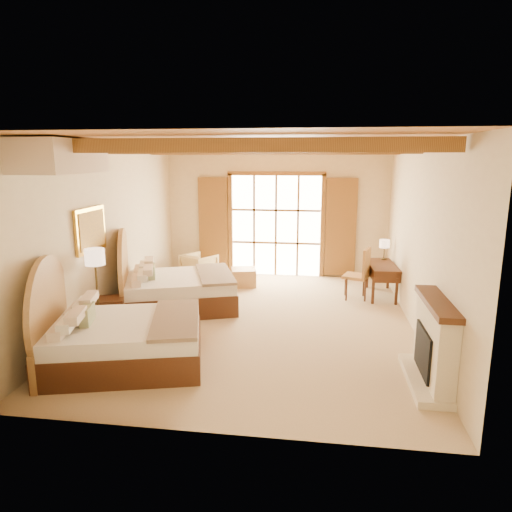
% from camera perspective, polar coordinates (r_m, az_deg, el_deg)
% --- Properties ---
extents(floor, '(7.00, 7.00, 0.00)m').
position_cam_1_polar(floor, '(8.43, 0.12, -8.15)').
color(floor, '#CBB085').
rests_on(floor, ground).
extents(wall_back, '(5.50, 0.00, 5.50)m').
position_cam_1_polar(wall_back, '(11.46, 2.55, 5.52)').
color(wall_back, beige).
rests_on(wall_back, ground).
extents(wall_left, '(0.00, 7.00, 7.00)m').
position_cam_1_polar(wall_left, '(8.82, -17.89, 2.92)').
color(wall_left, beige).
rests_on(wall_left, ground).
extents(wall_right, '(0.00, 7.00, 7.00)m').
position_cam_1_polar(wall_right, '(8.11, 19.75, 2.03)').
color(wall_right, beige).
rests_on(wall_right, ground).
extents(ceiling, '(7.00, 7.00, 0.00)m').
position_cam_1_polar(ceiling, '(7.91, 0.13, 14.14)').
color(ceiling, '#BA7237').
rests_on(ceiling, ground).
extents(ceiling_beams, '(5.39, 4.60, 0.18)m').
position_cam_1_polar(ceiling_beams, '(7.90, 0.13, 13.27)').
color(ceiling_beams, '#8E5D25').
rests_on(ceiling_beams, ceiling).
extents(french_doors, '(3.95, 0.08, 2.60)m').
position_cam_1_polar(french_doors, '(11.45, 2.50, 3.74)').
color(french_doors, white).
rests_on(french_doors, ground).
extents(fireplace, '(0.46, 1.40, 1.16)m').
position_cam_1_polar(fireplace, '(6.49, 21.22, -10.59)').
color(fireplace, beige).
rests_on(fireplace, ground).
extents(painting, '(0.06, 0.95, 0.75)m').
position_cam_1_polar(painting, '(8.12, -19.94, 3.09)').
color(painting, gold).
rests_on(painting, wall_left).
extents(canopy_valance, '(0.70, 1.40, 0.45)m').
position_cam_1_polar(canopy_valance, '(6.79, -23.35, 11.37)').
color(canopy_valance, beige).
rests_on(canopy_valance, ceiling).
extents(bed_near, '(2.53, 2.11, 1.42)m').
position_cam_1_polar(bed_near, '(6.97, -17.27, -9.44)').
color(bed_near, '#402510').
rests_on(bed_near, floor).
extents(bed_far, '(2.67, 2.25, 1.42)m').
position_cam_1_polar(bed_far, '(9.21, -10.63, -3.79)').
color(bed_far, '#402510').
rests_on(bed_far, floor).
extents(nightstand, '(0.57, 0.57, 0.54)m').
position_cam_1_polar(nightstand, '(8.44, -17.63, -6.79)').
color(nightstand, '#402510').
rests_on(nightstand, floor).
extents(floor_lamp, '(0.32, 0.32, 1.50)m').
position_cam_1_polar(floor_lamp, '(7.83, -19.47, -0.76)').
color(floor_lamp, '#3C3019').
rests_on(floor_lamp, floor).
extents(armchair, '(0.96, 0.97, 0.65)m').
position_cam_1_polar(armchair, '(11.20, -7.10, -1.36)').
color(armchair, tan).
rests_on(armchair, floor).
extents(ottoman, '(0.66, 0.66, 0.40)m').
position_cam_1_polar(ottoman, '(10.65, -1.56, -2.66)').
color(ottoman, '#A87F45').
rests_on(ottoman, floor).
extents(desk, '(0.64, 1.33, 0.70)m').
position_cam_1_polar(desk, '(10.20, 15.39, -2.77)').
color(desk, '#402510').
rests_on(desk, floor).
extents(desk_chair, '(0.62, 0.61, 1.10)m').
position_cam_1_polar(desk_chair, '(9.89, 12.47, -3.29)').
color(desk_chair, '#B47145').
rests_on(desk_chair, floor).
extents(desk_lamp, '(0.22, 0.22, 0.45)m').
position_cam_1_polar(desk_lamp, '(10.55, 15.77, 1.39)').
color(desk_lamp, '#3C3019').
rests_on(desk_lamp, desk).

